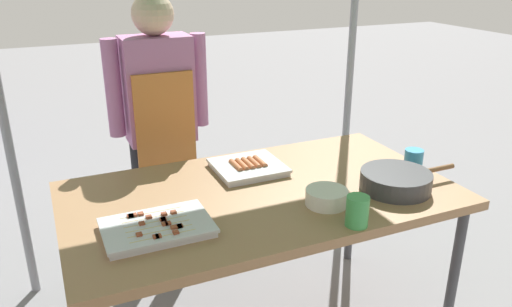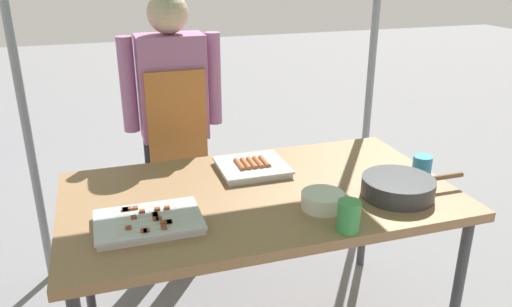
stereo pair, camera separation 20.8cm
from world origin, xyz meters
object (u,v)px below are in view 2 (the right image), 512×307
Objects in this scene: tray_grilled_sausages at (252,167)px; condiment_bowl at (323,200)px; stall_table at (260,203)px; cooking_wok at (398,186)px; tray_meat_skewers at (149,222)px; drink_cup_near_edge at (349,216)px; vendor_woman at (174,114)px; drink_cup_by_wok at (422,167)px.

condiment_bowl reaches higher than tray_grilled_sausages.
condiment_bowl is (0.19, -0.21, 0.08)m from stall_table.
condiment_bowl reaches higher than stall_table.
tray_grilled_sausages is 0.46m from condiment_bowl.
tray_grilled_sausages is 0.65m from cooking_wok.
tray_meat_skewers is 0.72m from drink_cup_near_edge.
condiment_bowl is (0.66, -0.06, 0.01)m from tray_meat_skewers.
condiment_bowl reaches higher than tray_meat_skewers.
condiment_bowl is at bearing -5.18° from tray_meat_skewers.
stall_table is at bearing -99.13° from tray_grilled_sausages.
stall_table is 0.29m from condiment_bowl.
vendor_woman is (-0.23, 0.76, 0.18)m from stall_table.
tray_grilled_sausages is 0.63m from tray_meat_skewers.
drink_cup_near_edge is (-0.32, -0.19, 0.01)m from cooking_wok.
stall_table is at bearing 106.50° from vendor_woman.
drink_cup_by_wok is at bearing -23.13° from tray_grilled_sausages.
vendor_woman is (-0.43, 1.16, 0.07)m from drink_cup_near_edge.
cooking_wok is 1.23m from vendor_woman.
cooking_wok is (0.99, -0.06, 0.03)m from tray_meat_skewers.
stall_table is 0.73m from drink_cup_by_wok.
cooking_wok reaches higher than tray_grilled_sausages.
vendor_woman reaches higher than cooking_wok.
stall_table is at bearing 116.61° from drink_cup_near_edge.
stall_table is 0.50m from tray_meat_skewers.
drink_cup_by_wok reaches higher than cooking_wok.
tray_meat_skewers is 2.28× the size of condiment_bowl.
cooking_wok is at bearing 30.28° from drink_cup_near_edge.
drink_cup_by_wok is (0.20, 0.13, 0.01)m from cooking_wok.
cooking_wok reaches higher than tray_meat_skewers.
drink_cup_near_edge reaches higher than drink_cup_by_wok.
stall_table is at bearing 17.96° from tray_meat_skewers.
vendor_woman is (-0.75, 0.97, 0.09)m from cooking_wok.
cooking_wok is 3.96× the size of drink_cup_near_edge.
tray_grilled_sausages is at bearing 109.29° from condiment_bowl.
stall_table is at bearing 174.00° from drink_cup_by_wok.
drink_cup_near_edge is 1.17× the size of drink_cup_by_wok.
cooking_wok is 0.30× the size of vendor_woman.
drink_cup_near_edge reaches higher than tray_grilled_sausages.
tray_grilled_sausages is 2.65× the size of drink_cup_near_edge.
drink_cup_by_wok reaches higher than condiment_bowl.
drink_cup_by_wok reaches higher than tray_grilled_sausages.
cooking_wok is (0.49, -0.43, 0.02)m from tray_grilled_sausages.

